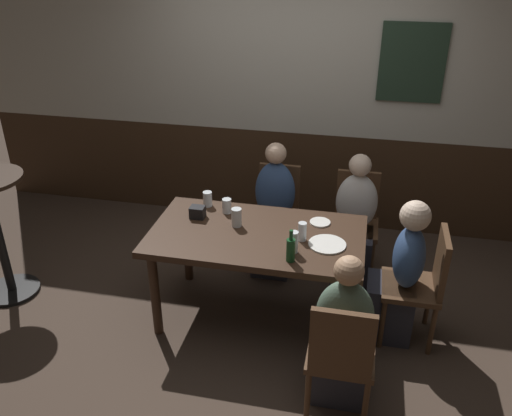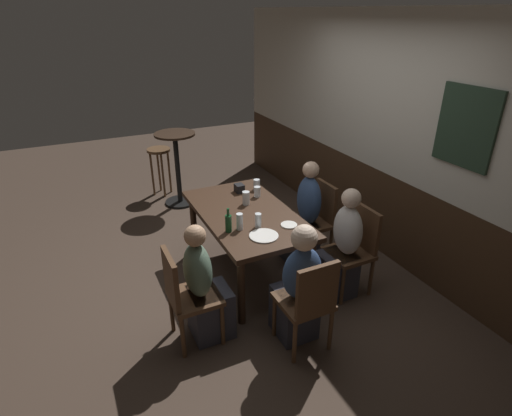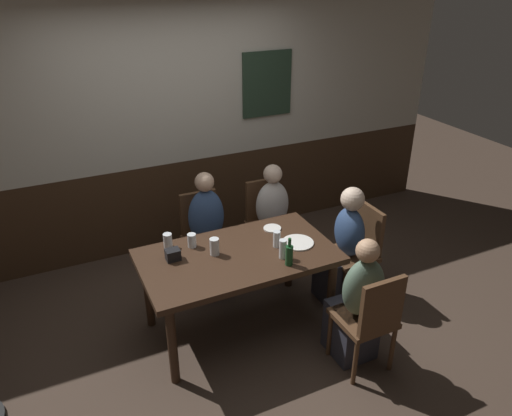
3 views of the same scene
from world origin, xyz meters
The scene contains 22 objects.
ground_plane centered at (0.00, 0.00, 0.00)m, with size 12.00×12.00×0.00m, color #423328.
wall_back centered at (0.01, 1.65, 1.30)m, with size 6.40×0.13×2.60m.
dining_table centered at (0.00, 0.00, 0.65)m, with size 1.55×0.88×0.74m.
chair_head_east centered at (1.19, 0.00, 0.50)m, with size 0.40×0.40×0.88m.
chair_right_near centered at (0.68, -0.85, 0.50)m, with size 0.40×0.40×0.88m.
chair_right_far centered at (0.68, 0.85, 0.50)m, with size 0.40×0.40×0.88m.
chair_mid_far centered at (0.00, 0.85, 0.50)m, with size 0.40×0.40×0.88m.
person_head_east centered at (1.03, 0.00, 0.47)m, with size 0.37×0.34×1.11m.
person_right_near centered at (0.68, -0.69, 0.45)m, with size 0.34×0.37×1.09m.
person_right_far centered at (0.68, 0.69, 0.47)m, with size 0.34×0.37×1.12m.
person_mid_far centered at (0.00, 0.69, 0.49)m, with size 0.34×0.37×1.16m.
highball_clear centered at (0.30, -0.20, 0.81)m, with size 0.06×0.06×0.16m.
tumbler_short centered at (-0.47, 0.34, 0.79)m, with size 0.07×0.07×0.12m.
pint_glass_amber centered at (-0.17, 0.07, 0.81)m, with size 0.08×0.08×0.14m.
beer_glass_half centered at (0.33, -0.03, 0.80)m, with size 0.06×0.06×0.14m.
beer_glass_tall centered at (-0.29, 0.26, 0.79)m, with size 0.07×0.07×0.11m.
beer_bottle_green centered at (0.29, -0.31, 0.83)m, with size 0.06×0.06×0.23m.
plate_white_large centered at (0.51, -0.06, 0.75)m, with size 0.26×0.26×0.01m, color white.
plate_white_small centered at (0.43, 0.24, 0.75)m, with size 0.15×0.15×0.01m, color white.
condiment_caddy centered at (-0.49, 0.14, 0.79)m, with size 0.11×0.09×0.09m, color black.
side_bar_table centered at (-2.06, -0.14, 0.62)m, with size 0.56×0.56×1.05m.
bar_stool centered at (-2.51, -0.29, 0.56)m, with size 0.34×0.34×0.72m.
Camera 2 is at (3.35, -1.49, 2.56)m, focal length 28.68 mm.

